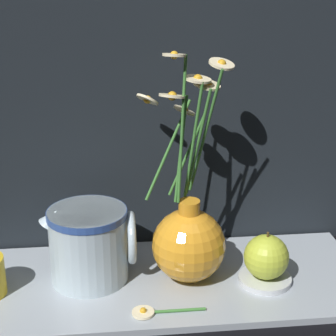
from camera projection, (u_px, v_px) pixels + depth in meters
ground_plane at (159, 285)px, 0.99m from camera, size 6.00×6.00×0.00m
shelf at (159, 282)px, 0.99m from camera, size 0.73×0.28×0.01m
vase_with_flowers at (189, 238)px, 0.96m from camera, size 0.17×0.17×0.39m
ceramic_pitcher at (90, 242)px, 0.96m from camera, size 0.16×0.14×0.14m
saucer_plate at (265, 279)px, 0.97m from camera, size 0.09×0.09×0.01m
orange_fruit at (266, 257)px, 0.96m from camera, size 0.08×0.08×0.09m
loose_daisy at (152, 312)px, 0.89m from camera, size 0.12×0.04×0.01m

